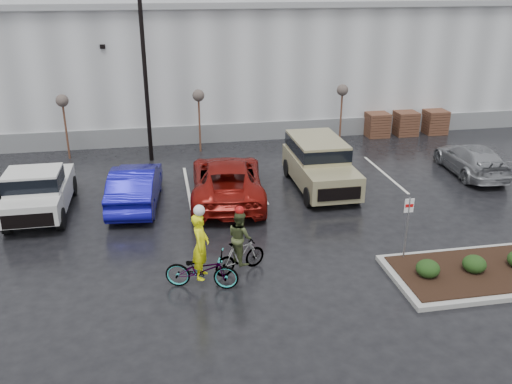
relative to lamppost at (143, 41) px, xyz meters
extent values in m
plane|color=black|center=(4.00, -12.00, -5.69)|extent=(120.00, 120.00, 0.00)
cube|color=#ACAFB1|center=(4.00, 10.00, -2.19)|extent=(60.00, 15.00, 7.00)
cube|color=slate|center=(4.00, 2.45, -5.19)|extent=(60.00, 0.12, 1.00)
cube|color=#28401A|center=(4.00, 33.00, -2.69)|extent=(80.00, 25.00, 6.00)
cylinder|color=black|center=(0.00, 0.00, -1.19)|extent=(0.20, 0.20, 9.00)
cylinder|color=#512F20|center=(-4.00, 1.00, -4.29)|extent=(0.10, 0.10, 2.80)
sphere|color=#4A403B|center=(-4.00, 1.00, -2.79)|extent=(0.60, 0.60, 0.60)
cylinder|color=#512F20|center=(2.50, 1.00, -4.29)|extent=(0.10, 0.10, 2.80)
sphere|color=#4A403B|center=(2.50, 1.00, -2.79)|extent=(0.60, 0.60, 0.60)
cylinder|color=#512F20|center=(10.00, 1.00, -4.29)|extent=(0.10, 0.10, 2.80)
sphere|color=#4A403B|center=(10.00, 1.00, -2.79)|extent=(0.60, 0.60, 0.60)
cube|color=#512F20|center=(12.50, 2.00, -5.01)|extent=(1.20, 1.20, 1.35)
cube|color=#512F20|center=(14.20, 2.00, -5.01)|extent=(1.20, 1.20, 1.35)
cube|color=#512F20|center=(16.00, 2.00, -5.01)|extent=(1.20, 1.20, 1.35)
ellipsoid|color=black|center=(8.00, -13.00, -5.27)|extent=(0.70, 0.70, 0.52)
ellipsoid|color=black|center=(9.50, -13.00, -5.27)|extent=(0.70, 0.70, 0.52)
cylinder|color=gray|center=(7.80, -11.80, -4.59)|extent=(0.05, 0.05, 2.20)
cube|color=white|center=(7.80, -11.80, -3.74)|extent=(0.30, 0.02, 0.45)
cube|color=red|center=(7.80, -11.81, -3.74)|extent=(0.26, 0.02, 0.10)
imported|color=#0E0C89|center=(-0.60, -5.53, -4.88)|extent=(2.17, 5.02, 1.61)
imported|color=maroon|center=(3.01, -5.62, -4.85)|extent=(3.39, 6.29, 1.68)
imported|color=#939599|center=(14.33, -4.62, -5.00)|extent=(2.30, 4.85, 1.37)
imported|color=#3F3F44|center=(1.39, -12.13, -5.12)|extent=(2.27, 1.32, 1.13)
imported|color=#ECF10D|center=(1.39, -12.13, -4.35)|extent=(0.65, 0.82, 1.97)
sphere|color=silver|center=(1.39, -12.13, -3.24)|extent=(0.33, 0.33, 0.33)
imported|color=#3F3F44|center=(2.62, -11.44, -5.16)|extent=(1.74, 1.12, 1.05)
imported|color=#3D4625|center=(2.62, -11.44, -4.51)|extent=(0.72, 0.91, 1.65)
sphere|color=#990C0C|center=(2.62, -11.44, -3.64)|extent=(0.27, 0.27, 0.27)
camera|label=1|loc=(0.46, -25.83, 2.80)|focal=38.00mm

